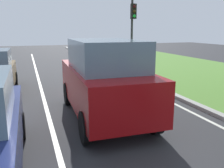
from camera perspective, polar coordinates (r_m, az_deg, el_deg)
name	(u,v)px	position (r m, az deg, el deg)	size (l,w,h in m)	color
ground_plane	(57,88)	(11.11, -12.84, -0.82)	(60.00, 60.00, 0.00)	#2D2D30
lane_line_center	(41,89)	(11.06, -16.44, -1.08)	(0.12, 32.00, 0.01)	silver
lane_line_right_edge	(131,82)	(12.03, 4.41, 0.53)	(0.12, 32.00, 0.01)	silver
grass_verge_right	(210,75)	(14.68, 22.21, 1.95)	(9.00, 48.00, 0.06)	#548433
curb_right	(140,80)	(12.23, 6.56, 0.95)	(0.24, 48.00, 0.12)	#9E9B93
car_suv_ahead	(104,79)	(6.96, -1.80, 1.25)	(2.09, 4.56, 2.28)	maroon
traffic_light_near_right	(133,23)	(15.55, 4.93, 14.23)	(0.32, 0.50, 4.44)	#2D2D2D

